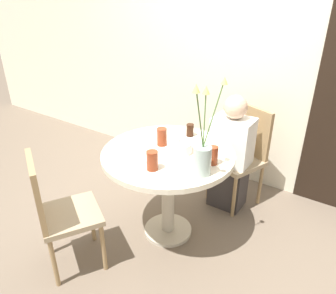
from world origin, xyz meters
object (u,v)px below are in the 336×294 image
Objects in this scene: side_plate at (136,159)px; drink_glass_3 at (213,155)px; drink_glass_0 at (190,130)px; chair_left_flank at (243,151)px; person_guest at (231,157)px; chair_far_back at (57,208)px; birthday_cake at (180,147)px; drink_glass_1 at (162,137)px; drink_glass_2 at (152,161)px; flower_vase at (203,153)px.

drink_glass_3 is at bearing 27.93° from side_plate.
drink_glass_3 is at bearing -40.54° from drink_glass_0.
chair_left_flank is 0.85× the size of person_guest.
chair_far_back is 0.96m from birthday_cake.
drink_glass_1 reaches higher than drink_glass_3.
drink_glass_3 is (0.29, -0.02, 0.03)m from birthday_cake.
chair_left_flank reaches higher than drink_glass_3.
chair_left_flank is 6.77× the size of drink_glass_2.
drink_glass_0 is at bearing 78.41° from side_plate.
drink_glass_0 is 0.77× the size of drink_glass_3.
side_plate is at bearing -124.86° from birthday_cake.
person_guest is (0.35, 0.57, -0.33)m from drink_glass_1.
drink_glass_0 is at bearing -130.19° from person_guest.
drink_glass_0 is 0.50m from person_guest.
drink_glass_3 is (0.37, -0.31, 0.02)m from drink_glass_0.
chair_far_back is 0.63m from side_plate.
chair_left_flank reaches higher than drink_glass_0.
chair_left_flank is 1.13m from side_plate.
drink_glass_1 is 0.13× the size of person_guest.
drink_glass_1 is (-0.46, 0.20, -0.08)m from flower_vase.
drink_glass_0 is (-0.08, 0.29, 0.01)m from birthday_cake.
person_guest is at bearing 73.37° from birthday_cake.
drink_glass_1 is (-0.10, -0.27, 0.02)m from drink_glass_0.
flower_vase is at bearing -23.84° from drink_glass_1.
chair_left_flank and chair_far_back have the same top height.
drink_glass_2 is (-0.25, -1.05, 0.32)m from chair_left_flank.
drink_glass_3 is at bearing -5.82° from drink_glass_1.
drink_glass_0 reaches higher than side_plate.
chair_left_flank reaches higher than birthday_cake.
flower_vase is 0.34m from drink_glass_2.
side_plate is at bearing -91.50° from chair_far_back.
drink_glass_0 is at bearing 95.54° from drink_glass_2.
drink_glass_3 reaches higher than drink_glass_0.
birthday_cake is 1.82× the size of drink_glass_0.
drink_glass_0 is at bearing 139.46° from drink_glass_3.
drink_glass_0 is at bearing -103.45° from chair_left_flank.
side_plate is (-0.20, -0.28, -0.04)m from birthday_cake.
flower_vase is 4.90× the size of drink_glass_3.
chair_far_back reaches higher than drink_glass_3.
birthday_cake is 0.29× the size of flower_vase.
flower_vase is 0.88m from person_guest.
person_guest is at bearing -90.00° from chair_left_flank.
drink_glass_3 is at bearing 43.70° from drink_glass_2.
side_plate is at bearing -152.07° from drink_glass_3.
chair_far_back is at bearing -123.40° from birthday_cake.
side_plate is at bearing -113.12° from person_guest.
flower_vase is at bearing -81.90° from person_guest.
drink_glass_1 is (0.33, 0.79, 0.32)m from chair_far_back.
drink_glass_0 is at bearing 70.01° from drink_glass_1.
drink_glass_2 is 0.98m from person_guest.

